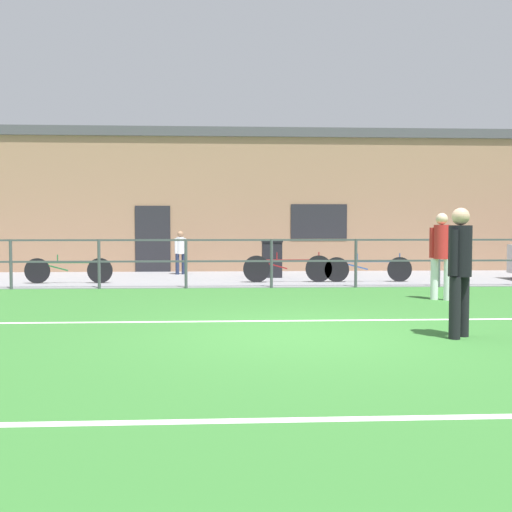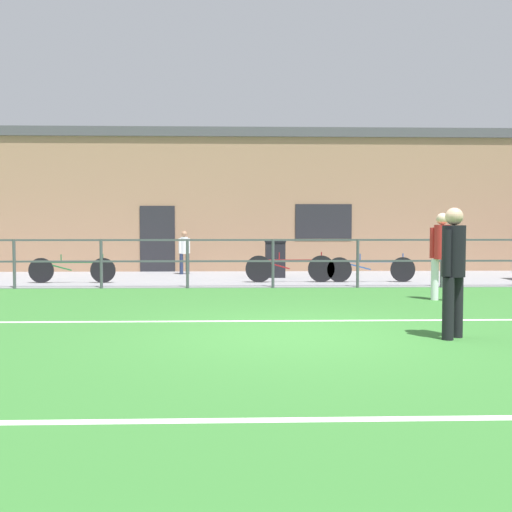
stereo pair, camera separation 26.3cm
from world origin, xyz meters
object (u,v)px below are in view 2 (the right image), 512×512
Objects in this scene: bicycle_parked_1 at (72,270)px; bicycle_parked_2 at (290,268)px; trash_bin_0 at (275,258)px; bicycle_parked_3 at (371,269)px; player_striker at (442,251)px; player_goalkeeper at (453,264)px; spectator_child at (184,250)px.

bicycle_parked_1 is 5.52m from bicycle_parked_2.
bicycle_parked_3 is at bearing -32.68° from trash_bin_0.
trash_bin_0 is (-2.36, 1.52, 0.20)m from bicycle_parked_3.
trash_bin_0 reaches higher than bicycle_parked_2.
player_striker is 5.96m from trash_bin_0.
player_striker reaches higher than bicycle_parked_1.
player_striker is 4.55m from bicycle_parked_2.
player_striker is at bearing -81.40° from bicycle_parked_3.
player_goalkeeper is 7.74m from bicycle_parked_2.
player_striker reaches higher than spectator_child.
player_goalkeeper is at bearing -74.52° from player_striker.
bicycle_parked_2 is at bearing -79.43° from trash_bin_0.
player_goalkeeper is 0.73× the size of bicycle_parked_2.
bicycle_parked_2 is at bearing 57.46° from player_goalkeeper.
bicycle_parked_3 is (2.08, 0.00, -0.02)m from bicycle_parked_2.
bicycle_parked_2 is 2.08m from bicycle_parked_3.
bicycle_parked_1 is (-6.94, 7.58, -0.60)m from player_goalkeeper.
bicycle_parked_3 is 2.81m from trash_bin_0.
trash_bin_0 is at bearing 100.57° from bicycle_parked_2.
bicycle_parked_2 is (2.93, -2.71, -0.38)m from spectator_child.
player_goalkeeper is 1.58× the size of trash_bin_0.
player_striker reaches higher than bicycle_parked_3.
spectator_child reaches higher than bicycle_parked_3.
player_goalkeeper is 4.10m from player_striker.
bicycle_parked_3 is 2.14× the size of trash_bin_0.
bicycle_parked_2 is at bearing -0.00° from bicycle_parked_1.
spectator_child reaches higher than bicycle_parked_1.
bicycle_parked_3 reaches higher than bicycle_parked_1.
player_goalkeeper is 0.77× the size of bicycle_parked_1.
spectator_child is at bearing 46.25° from bicycle_parked_1.
spectator_child is at bearing 155.78° from trash_bin_0.
bicycle_parked_1 is (-8.15, 3.66, -0.62)m from player_striker.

